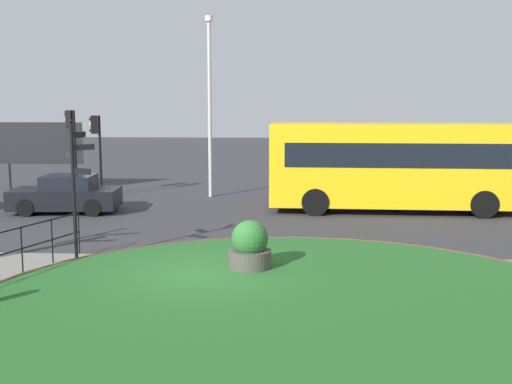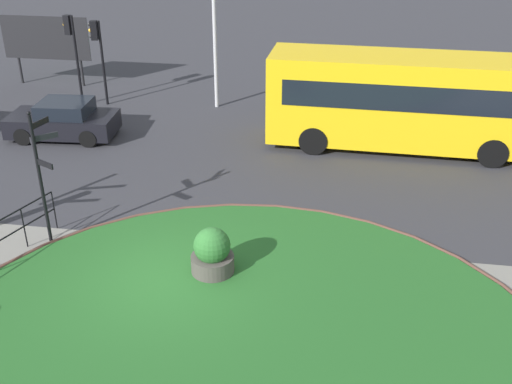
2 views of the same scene
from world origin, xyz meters
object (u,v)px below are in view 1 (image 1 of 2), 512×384
at_px(lamppost_tall, 210,101).
at_px(bus_yellow, 395,165).
at_px(car_near_lane, 66,195).
at_px(signpost_directional, 75,179).
at_px(billboard_right, 40,144).
at_px(planter_near_signpost, 250,249).
at_px(traffic_light_far, 96,137).
at_px(traffic_light_near, 71,134).

bearing_deg(lamppost_tall, bus_yellow, -24.54).
bearing_deg(lamppost_tall, car_near_lane, -138.58).
xyz_separation_m(signpost_directional, lamppost_tall, (2.01, 11.41, 2.02)).
bearing_deg(bus_yellow, signpost_directional, 41.91).
bearing_deg(billboard_right, bus_yellow, -18.66).
height_order(car_near_lane, planter_near_signpost, car_near_lane).
xyz_separation_m(traffic_light_far, lamppost_tall, (4.87, 0.45, 1.55)).
xyz_separation_m(traffic_light_near, planter_near_signpost, (8.44, -11.62, -2.19)).
relative_size(bus_yellow, planter_near_signpost, 7.46).
distance_m(bus_yellow, traffic_light_far, 12.69).
xyz_separation_m(bus_yellow, billboard_right, (-15.80, 5.33, 0.36)).
distance_m(traffic_light_near, billboard_right, 3.62).
bearing_deg(planter_near_signpost, traffic_light_near, 126.01).
height_order(signpost_directional, traffic_light_far, signpost_directional).
bearing_deg(lamppost_tall, traffic_light_far, -174.71).
relative_size(bus_yellow, traffic_light_far, 2.66).
xyz_separation_m(traffic_light_near, lamppost_tall, (5.89, 0.63, 1.39)).
distance_m(signpost_directional, bus_yellow, 12.39).
bearing_deg(traffic_light_far, planter_near_signpost, 111.63).
bearing_deg(lamppost_tall, planter_near_signpost, -78.25).
distance_m(car_near_lane, billboard_right, 7.30).
height_order(traffic_light_near, billboard_right, traffic_light_near).
bearing_deg(car_near_lane, traffic_light_near, -78.77).
xyz_separation_m(bus_yellow, lamppost_tall, (-7.44, 3.40, 2.38)).
relative_size(bus_yellow, lamppost_tall, 1.22).
height_order(billboard_right, planter_near_signpost, billboard_right).
relative_size(lamppost_tall, planter_near_signpost, 6.10).
relative_size(bus_yellow, billboard_right, 2.25).
bearing_deg(signpost_directional, planter_near_signpost, -10.42).
height_order(bus_yellow, lamppost_tall, lamppost_tall).
bearing_deg(traffic_light_near, car_near_lane, 113.36).
relative_size(traffic_light_far, planter_near_signpost, 2.80).
distance_m(signpost_directional, lamppost_tall, 11.76).
relative_size(signpost_directional, planter_near_signpost, 2.90).
relative_size(traffic_light_near, billboard_right, 0.90).
xyz_separation_m(traffic_light_near, traffic_light_far, (1.02, 0.18, -0.16)).
relative_size(traffic_light_near, planter_near_signpost, 2.98).
distance_m(traffic_light_far, lamppost_tall, 5.13).
xyz_separation_m(bus_yellow, traffic_light_near, (-13.33, 2.76, 0.99)).
height_order(bus_yellow, planter_near_signpost, bus_yellow).
distance_m(traffic_light_near, traffic_light_far, 1.05).
relative_size(bus_yellow, traffic_light_near, 2.51).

